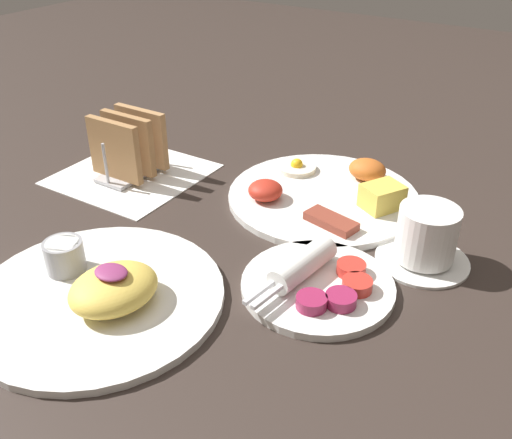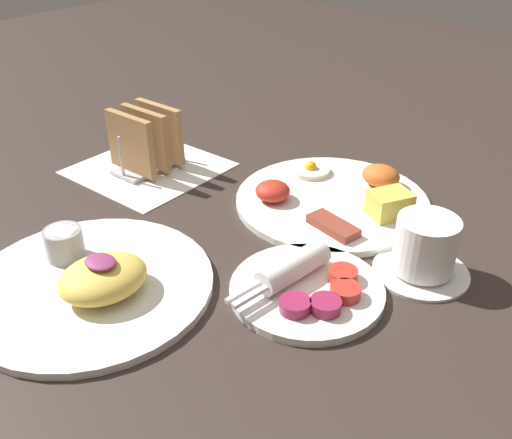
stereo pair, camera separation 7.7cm
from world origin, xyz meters
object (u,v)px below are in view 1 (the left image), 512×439
Objects in this scene: plate_breakfast at (327,193)px; plate_foreground at (99,291)px; plate_condiments at (317,282)px; coffee_cup at (426,238)px; toast_rack at (129,146)px.

plate_breakfast is 0.98× the size of plate_foreground.
plate_foreground reaches higher than plate_condiments.
plate_foreground is at bearing -136.51° from coffee_cup.
plate_condiments is (0.09, -0.21, 0.00)m from plate_breakfast.
coffee_cup is (0.49, 0.01, -0.02)m from toast_rack.
plate_condiments is at bearing 37.07° from plate_foreground.
plate_condiments is 1.59× the size of coffee_cup.
toast_rack is 0.49m from coffee_cup.
plate_foreground is 2.47× the size of coffee_cup.
toast_rack is at bearing -162.83° from plate_breakfast.
plate_breakfast is 0.38m from plate_foreground.
toast_rack is 0.97× the size of coffee_cup.
toast_rack is at bearing 164.53° from plate_condiments.
toast_rack is at bearing 126.35° from plate_foreground.
plate_condiments is at bearing -66.69° from plate_breakfast.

